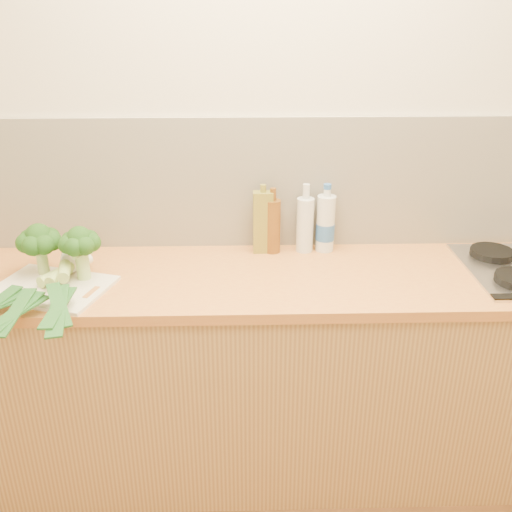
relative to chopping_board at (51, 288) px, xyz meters
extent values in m
plane|color=beige|center=(0.83, 0.41, 0.39)|extent=(3.50, 0.00, 3.50)
cube|color=silver|center=(0.83, 0.40, 0.26)|extent=(3.20, 0.02, 0.54)
cube|color=tan|center=(0.83, 0.11, -0.48)|extent=(3.20, 0.60, 0.86)
cube|color=gold|center=(0.83, 0.11, -0.03)|extent=(3.20, 0.62, 0.04)
cylinder|color=black|center=(1.70, 0.23, 0.02)|extent=(0.17, 0.17, 0.03)
cube|color=white|center=(0.00, 0.00, 0.00)|extent=(0.47, 0.40, 0.01)
cylinder|color=#A5C975|center=(-0.06, 0.11, 0.05)|extent=(0.04, 0.04, 0.09)
sphere|color=#0E330E|center=(-0.06, 0.11, 0.15)|extent=(0.10, 0.10, 0.10)
sphere|color=#0E330E|center=(-0.01, 0.11, 0.14)|extent=(0.08, 0.08, 0.08)
sphere|color=#0E330E|center=(-0.03, 0.15, 0.14)|extent=(0.08, 0.08, 0.08)
sphere|color=#0E330E|center=(-0.07, 0.16, 0.14)|extent=(0.08, 0.08, 0.08)
sphere|color=#0E330E|center=(-0.10, 0.13, 0.14)|extent=(0.08, 0.08, 0.08)
sphere|color=#0E330E|center=(-0.10, 0.09, 0.14)|extent=(0.08, 0.08, 0.08)
sphere|color=#0E330E|center=(-0.07, 0.07, 0.14)|extent=(0.08, 0.08, 0.08)
sphere|color=#0E330E|center=(-0.03, 0.08, 0.14)|extent=(0.08, 0.08, 0.08)
cylinder|color=#A5C975|center=(0.10, 0.07, 0.06)|extent=(0.05, 0.05, 0.10)
sphere|color=#0E330E|center=(0.10, 0.07, 0.16)|extent=(0.09, 0.09, 0.09)
sphere|color=#0E330E|center=(0.15, 0.07, 0.15)|extent=(0.07, 0.07, 0.07)
sphere|color=#0E330E|center=(0.13, 0.10, 0.15)|extent=(0.07, 0.07, 0.07)
sphere|color=#0E330E|center=(0.09, 0.11, 0.15)|extent=(0.07, 0.07, 0.07)
sphere|color=#0E330E|center=(0.07, 0.08, 0.15)|extent=(0.07, 0.07, 0.07)
sphere|color=#0E330E|center=(0.07, 0.05, 0.15)|extent=(0.07, 0.07, 0.07)
sphere|color=#0E330E|center=(0.09, 0.02, 0.15)|extent=(0.07, 0.07, 0.07)
sphere|color=#0E330E|center=(0.13, 0.03, 0.15)|extent=(0.07, 0.07, 0.07)
cylinder|color=white|center=(0.07, 0.15, 0.03)|extent=(0.09, 0.12, 0.04)
cylinder|color=#9FBE5F|center=(0.00, 0.04, 0.03)|extent=(0.11, 0.14, 0.04)
cylinder|color=white|center=(0.06, 0.14, 0.05)|extent=(0.06, 0.12, 0.04)
cylinder|color=#9FBE5F|center=(0.03, 0.02, 0.05)|extent=(0.07, 0.15, 0.04)
cube|color=#1A491C|center=(-0.03, -0.27, 0.05)|extent=(0.16, 0.29, 0.02)
cube|color=#1A491C|center=(-0.03, -0.29, 0.05)|extent=(0.12, 0.34, 0.01)
cube|color=#1A491C|center=(-0.03, -0.26, 0.05)|extent=(0.05, 0.28, 0.02)
cylinder|color=white|center=(0.03, 0.10, 0.06)|extent=(0.06, 0.10, 0.04)
cylinder|color=#9FBE5F|center=(0.05, 0.00, 0.06)|extent=(0.07, 0.12, 0.04)
cube|color=#1A491C|center=(0.11, -0.26, 0.06)|extent=(0.05, 0.30, 0.02)
cube|color=#1A491C|center=(0.11, -0.28, 0.07)|extent=(0.12, 0.34, 0.01)
cube|color=#1A491C|center=(0.11, -0.25, 0.07)|extent=(0.15, 0.27, 0.02)
cube|color=olive|center=(0.78, 0.32, 0.12)|extent=(0.08, 0.05, 0.26)
cylinder|color=olive|center=(0.78, 0.32, 0.27)|extent=(0.02, 0.02, 0.03)
cylinder|color=silver|center=(0.95, 0.33, 0.11)|extent=(0.07, 0.07, 0.23)
cylinder|color=silver|center=(0.95, 0.33, 0.25)|extent=(0.03, 0.03, 0.06)
cylinder|color=brown|center=(0.82, 0.32, 0.11)|extent=(0.06, 0.06, 0.22)
cylinder|color=brown|center=(0.82, 0.32, 0.24)|extent=(0.03, 0.03, 0.05)
cylinder|color=silver|center=(1.03, 0.33, 0.11)|extent=(0.08, 0.08, 0.24)
cylinder|color=silver|center=(1.03, 0.33, 0.24)|extent=(0.03, 0.03, 0.03)
cylinder|color=#2E61B0|center=(1.03, 0.33, 0.08)|extent=(0.08, 0.08, 0.07)
camera|label=1|loc=(0.69, -1.85, 0.94)|focal=40.00mm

